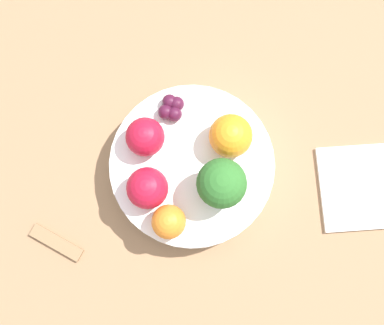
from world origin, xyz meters
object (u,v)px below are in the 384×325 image
Objects in this scene: apple_green at (145,137)px; spoon at (57,242)px; broccoli at (222,184)px; grape_cluster at (172,108)px; apple_red at (146,186)px; napkin at (378,186)px; orange_back at (169,222)px; bowl at (192,167)px; orange_front at (231,137)px.

apple_green reaches higher than spoon.
grape_cluster is at bearing -91.59° from broccoli.
broccoli reaches higher than apple_red.
napkin is (-0.17, 0.21, -0.05)m from grape_cluster.
apple_red is at bearing -89.54° from orange_back.
broccoli reaches higher than apple_green.
broccoli is at bearing 105.78° from bowl.
napkin is 0.40m from spoon.
spoon is at bearing -15.34° from broccoli.
napkin and spoon have the same top height.
orange_back is at bearing 56.81° from grape_cluster.
apple_red is at bearing -32.43° from broccoli.
broccoli is 0.09m from apple_red.
orange_back reaches higher than napkin.
orange_front is 1.29× the size of orange_back.
apple_red is 0.11m from orange_front.
broccoli is at bearing 88.41° from grape_cluster.
broccoli is 1.51× the size of apple_green.
orange_front is at bearing -158.78° from orange_back.
grape_cluster reaches higher than spoon.
apple_red is at bearing 175.76° from spoon.
spoon is (0.24, -0.01, -0.07)m from orange_front.
apple_red reaches higher than bowl.
grape_cluster is at bearing -159.84° from apple_green.
apple_red reaches higher than apple_green.
broccoli is 1.44× the size of apple_red.
orange_front reaches higher than apple_red.
spoon is (0.19, -0.01, -0.02)m from bowl.
broccoli is 2.00× the size of grape_cluster.
orange_back is at bearing 21.22° from orange_front.
orange_back is 0.22× the size of napkin.
bowl is 0.08m from grape_cluster.
orange_front is (-0.11, 0.00, 0.00)m from apple_red.
apple_green is 1.16× the size of orange_back.
orange_back reaches higher than spoon.
orange_front is at bearing 147.38° from apple_green.
broccoli is 1.36× the size of orange_front.
broccoli reaches higher than spoon.
bowl is 0.19m from spoon.
apple_red is 1.39× the size of grape_cluster.
orange_back is (-0.00, 0.05, -0.00)m from apple_red.
broccoli is at bearing 147.57° from apple_red.
broccoli is 0.39× the size of napkin.
spoon is at bearing -22.45° from napkin.
bowl is 4.31× the size of apple_green.
orange_back reaches higher than grape_cluster.
spoon is at bearing -23.99° from orange_back.
broccoli is at bearing -29.85° from napkin.
apple_green is at bearing -106.45° from orange_back.
grape_cluster is (-0.05, -0.02, -0.01)m from apple_green.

